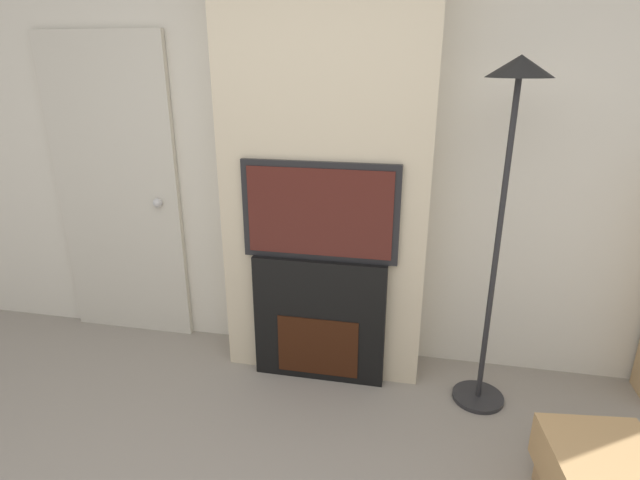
{
  "coord_description": "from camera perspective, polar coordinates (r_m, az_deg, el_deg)",
  "views": [
    {
      "loc": [
        0.53,
        -0.93,
        1.85
      ],
      "look_at": [
        0.0,
        1.68,
        0.89
      ],
      "focal_mm": 28.0,
      "sensor_mm": 36.0,
      "label": 1
    }
  ],
  "objects": [
    {
      "name": "floor_lamp",
      "position": [
        2.61,
        20.81,
        9.32
      ],
      "size": [
        0.31,
        0.31,
        1.88
      ],
      "color": "#262628",
      "rests_on": "ground_plane"
    },
    {
      "name": "chimney_breast",
      "position": [
        2.86,
        0.66,
        9.79
      ],
      "size": [
        1.19,
        0.32,
        2.7
      ],
      "color": "beige",
      "rests_on": "ground_plane"
    },
    {
      "name": "wall_back",
      "position": [
        3.05,
        1.35,
        10.4
      ],
      "size": [
        6.0,
        0.06,
        2.7
      ],
      "color": "silver",
      "rests_on": "ground_plane"
    },
    {
      "name": "television",
      "position": [
        2.77,
        -0.01,
        3.27
      ],
      "size": [
        0.89,
        0.07,
        0.56
      ],
      "color": "black",
      "rests_on": "fireplace"
    },
    {
      "name": "fireplace",
      "position": [
        3.04,
        -0.0,
        -8.98
      ],
      "size": [
        0.79,
        0.15,
        0.78
      ],
      "color": "black",
      "rests_on": "ground_plane"
    },
    {
      "name": "entry_door",
      "position": [
        3.61,
        -22.14,
        5.0
      ],
      "size": [
        0.89,
        0.09,
        2.03
      ],
      "color": "beige",
      "rests_on": "ground_plane"
    }
  ]
}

